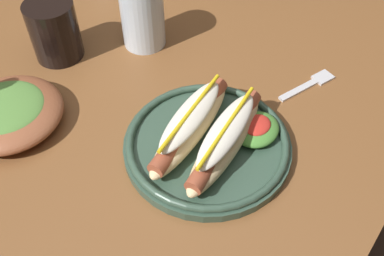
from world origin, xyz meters
name	(u,v)px	position (x,y,z in m)	size (l,w,h in m)	color
dining_table	(124,121)	(0.00, 0.00, 0.65)	(1.37, 0.97, 0.74)	brown
hot_dog_plate	(210,138)	(-0.02, -0.21, 0.77)	(0.26, 0.26, 0.08)	#334C3D
fork	(310,84)	(0.21, -0.27, 0.74)	(0.12, 0.06, 0.00)	silver
soda_cup	(56,30)	(0.00, 0.15, 0.80)	(0.09, 0.09, 0.11)	black
extra_cup	(142,14)	(0.13, 0.05, 0.80)	(0.08, 0.08, 0.13)	silver
side_bowl	(8,112)	(-0.17, 0.08, 0.76)	(0.18, 0.18, 0.05)	brown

